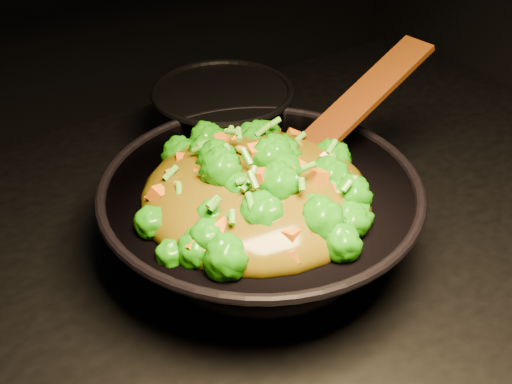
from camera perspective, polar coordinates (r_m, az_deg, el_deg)
wok at (r=0.82m, az=0.38°, el=-2.58°), size 0.43×0.43×0.11m
stir_fry at (r=0.74m, az=0.01°, el=2.26°), size 0.34×0.34×0.09m
spatula at (r=0.84m, az=7.87°, el=6.79°), size 0.30×0.09×0.13m
back_pot at (r=1.02m, az=-2.87°, el=6.20°), size 0.25×0.25×0.12m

